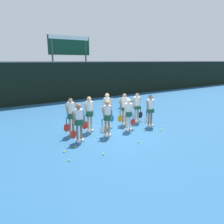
{
  "coord_description": "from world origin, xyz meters",
  "views": [
    {
      "loc": [
        -5.91,
        -8.51,
        3.37
      ],
      "look_at": [
        -0.01,
        0.08,
        0.92
      ],
      "focal_mm": 35.0,
      "sensor_mm": 36.0,
      "label": 1
    }
  ],
  "objects_px": {
    "tennis_ball_1": "(98,122)",
    "tennis_ball_4": "(138,142)",
    "tennis_ball_2": "(75,147)",
    "tennis_ball_5": "(64,152)",
    "player_4": "(71,113)",
    "player_5": "(89,111)",
    "player_7": "(124,107)",
    "player_8": "(137,105)",
    "player_0": "(79,119)",
    "player_1": "(107,115)",
    "tennis_ball_6": "(161,130)",
    "player_2": "(128,112)",
    "player_6": "(107,108)",
    "tennis_ball_3": "(69,161)",
    "tennis_ball_0": "(166,122)",
    "scoreboard": "(70,50)",
    "player_3": "(150,108)",
    "tennis_ball_7": "(103,154)",
    "bench_courtside": "(130,102)"
  },
  "relations": [
    {
      "from": "player_4",
      "to": "tennis_ball_3",
      "type": "distance_m",
      "value": 3.01
    },
    {
      "from": "tennis_ball_1",
      "to": "tennis_ball_2",
      "type": "xyz_separation_m",
      "value": [
        -2.61,
        -2.66,
        0.0
      ]
    },
    {
      "from": "player_7",
      "to": "tennis_ball_0",
      "type": "bearing_deg",
      "value": -16.33
    },
    {
      "from": "player_1",
      "to": "tennis_ball_1",
      "type": "xyz_separation_m",
      "value": [
        0.78,
        2.18,
        -0.95
      ]
    },
    {
      "from": "player_7",
      "to": "tennis_ball_5",
      "type": "relative_size",
      "value": 24.05
    },
    {
      "from": "player_4",
      "to": "tennis_ball_3",
      "type": "xyz_separation_m",
      "value": [
        -1.26,
        -2.55,
        -0.99
      ]
    },
    {
      "from": "player_1",
      "to": "player_8",
      "type": "xyz_separation_m",
      "value": [
        2.66,
        1.02,
        0.0
      ]
    },
    {
      "from": "player_4",
      "to": "tennis_ball_5",
      "type": "distance_m",
      "value": 2.28
    },
    {
      "from": "player_1",
      "to": "player_3",
      "type": "xyz_separation_m",
      "value": [
        2.67,
        -0.02,
        0.01
      ]
    },
    {
      "from": "tennis_ball_5",
      "to": "player_8",
      "type": "bearing_deg",
      "value": 18.4
    },
    {
      "from": "player_3",
      "to": "tennis_ball_7",
      "type": "height_order",
      "value": "player_3"
    },
    {
      "from": "player_3",
      "to": "player_7",
      "type": "bearing_deg",
      "value": 129.05
    },
    {
      "from": "bench_courtside",
      "to": "tennis_ball_5",
      "type": "relative_size",
      "value": 25.51
    },
    {
      "from": "player_1",
      "to": "tennis_ball_5",
      "type": "distance_m",
      "value": 2.64
    },
    {
      "from": "scoreboard",
      "to": "bench_courtside",
      "type": "distance_m",
      "value": 7.42
    },
    {
      "from": "player_4",
      "to": "tennis_ball_6",
      "type": "distance_m",
      "value": 4.44
    },
    {
      "from": "tennis_ball_3",
      "to": "tennis_ball_5",
      "type": "bearing_deg",
      "value": 79.02
    },
    {
      "from": "scoreboard",
      "to": "tennis_ball_2",
      "type": "height_order",
      "value": "scoreboard"
    },
    {
      "from": "player_7",
      "to": "tennis_ball_6",
      "type": "relative_size",
      "value": 24.58
    },
    {
      "from": "player_1",
      "to": "tennis_ball_5",
      "type": "relative_size",
      "value": 23.61
    },
    {
      "from": "player_4",
      "to": "tennis_ball_0",
      "type": "xyz_separation_m",
      "value": [
        5.18,
        -1.13,
        -0.99
      ]
    },
    {
      "from": "player_1",
      "to": "tennis_ball_0",
      "type": "height_order",
      "value": "player_1"
    },
    {
      "from": "tennis_ball_4",
      "to": "tennis_ball_3",
      "type": "bearing_deg",
      "value": 179.44
    },
    {
      "from": "player_0",
      "to": "scoreboard",
      "type": "bearing_deg",
      "value": 64.94
    },
    {
      "from": "player_4",
      "to": "tennis_ball_1",
      "type": "xyz_separation_m",
      "value": [
        2.05,
        1.09,
        -0.99
      ]
    },
    {
      "from": "player_5",
      "to": "tennis_ball_4",
      "type": "relative_size",
      "value": 26.41
    },
    {
      "from": "player_7",
      "to": "player_3",
      "type": "bearing_deg",
      "value": -38.59
    },
    {
      "from": "tennis_ball_2",
      "to": "tennis_ball_5",
      "type": "height_order",
      "value": "tennis_ball_5"
    },
    {
      "from": "tennis_ball_2",
      "to": "scoreboard",
      "type": "bearing_deg",
      "value": 66.41
    },
    {
      "from": "player_1",
      "to": "tennis_ball_2",
      "type": "xyz_separation_m",
      "value": [
        -1.83,
        -0.48,
        -0.95
      ]
    },
    {
      "from": "tennis_ball_1",
      "to": "tennis_ball_5",
      "type": "height_order",
      "value": "tennis_ball_5"
    },
    {
      "from": "player_4",
      "to": "player_7",
      "type": "relative_size",
      "value": 1.02
    },
    {
      "from": "player_6",
      "to": "tennis_ball_4",
      "type": "height_order",
      "value": "player_6"
    },
    {
      "from": "player_2",
      "to": "player_6",
      "type": "distance_m",
      "value": 1.12
    },
    {
      "from": "player_5",
      "to": "player_7",
      "type": "xyz_separation_m",
      "value": [
        2.11,
        -0.01,
        -0.04
      ]
    },
    {
      "from": "scoreboard",
      "to": "bench_courtside",
      "type": "relative_size",
      "value": 3.04
    },
    {
      "from": "player_5",
      "to": "player_8",
      "type": "distance_m",
      "value": 3.01
    },
    {
      "from": "tennis_ball_1",
      "to": "tennis_ball_4",
      "type": "distance_m",
      "value": 3.68
    },
    {
      "from": "player_6",
      "to": "tennis_ball_0",
      "type": "distance_m",
      "value": 3.54
    },
    {
      "from": "tennis_ball_0",
      "to": "tennis_ball_3",
      "type": "relative_size",
      "value": 1.04
    },
    {
      "from": "scoreboard",
      "to": "tennis_ball_0",
      "type": "bearing_deg",
      "value": -84.73
    },
    {
      "from": "tennis_ball_3",
      "to": "tennis_ball_6",
      "type": "height_order",
      "value": "tennis_ball_6"
    },
    {
      "from": "player_3",
      "to": "tennis_ball_2",
      "type": "distance_m",
      "value": 4.63
    },
    {
      "from": "player_0",
      "to": "tennis_ball_5",
      "type": "xyz_separation_m",
      "value": [
        -1.01,
        -0.75,
        -0.95
      ]
    },
    {
      "from": "player_1",
      "to": "tennis_ball_3",
      "type": "height_order",
      "value": "player_1"
    },
    {
      "from": "tennis_ball_0",
      "to": "tennis_ball_1",
      "type": "xyz_separation_m",
      "value": [
        -3.12,
        2.22,
        -0.0
      ]
    },
    {
      "from": "player_8",
      "to": "tennis_ball_0",
      "type": "xyz_separation_m",
      "value": [
        1.25,
        -1.06,
        -0.95
      ]
    },
    {
      "from": "player_6",
      "to": "player_8",
      "type": "height_order",
      "value": "player_6"
    },
    {
      "from": "bench_courtside",
      "to": "tennis_ball_2",
      "type": "distance_m",
      "value": 8.33
    },
    {
      "from": "player_3",
      "to": "tennis_ball_5",
      "type": "xyz_separation_m",
      "value": [
        -5.05,
        -0.63,
        -0.96
      ]
    }
  ]
}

